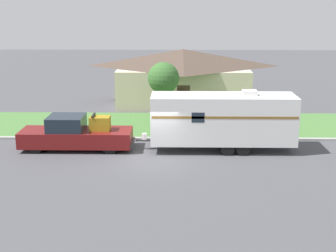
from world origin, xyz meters
TOP-DOWN VIEW (x-y plane):
  - ground_plane at (0.00, 0.00)m, footprint 120.00×120.00m
  - curb_strip at (0.00, 3.75)m, footprint 80.00×0.30m
  - lawn_strip at (0.00, 7.40)m, footprint 80.00×7.00m
  - house_across_street at (1.68, 15.17)m, footprint 11.43×8.30m
  - pickup_truck at (-4.68, 1.80)m, footprint 6.50×2.08m
  - travel_trailer at (3.78, 1.80)m, footprint 9.05×2.35m
  - mailbox at (7.60, 4.30)m, footprint 0.48×0.20m
  - tree_in_yard at (0.25, 7.31)m, footprint 2.14×2.14m

SIDE VIEW (x-z plane):
  - ground_plane at x=0.00m, z-range 0.00..0.00m
  - lawn_strip at x=0.00m, z-range 0.00..0.03m
  - curb_strip at x=0.00m, z-range 0.00..0.14m
  - pickup_truck at x=-4.68m, z-range -0.15..1.91m
  - mailbox at x=7.60m, z-range 0.34..1.58m
  - travel_trailer at x=3.78m, z-range 0.10..3.59m
  - house_across_street at x=1.68m, z-range 0.08..4.55m
  - tree_in_yard at x=0.25m, z-range 1.08..5.45m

